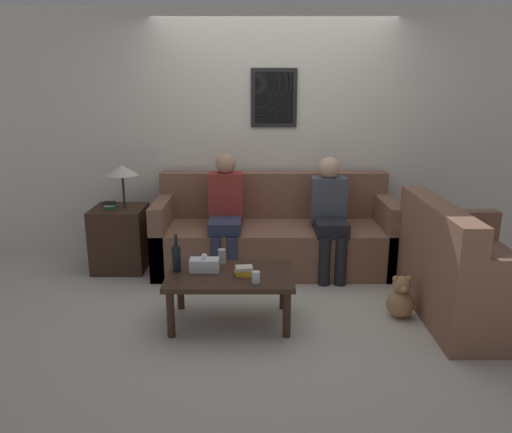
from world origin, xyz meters
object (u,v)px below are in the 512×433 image
Objects in this scene: wine_bottle at (177,257)px; coffee_table at (231,281)px; couch_main at (275,236)px; drinking_glass at (257,277)px; couch_side at (470,278)px; teddy_bear at (402,299)px; person_left at (227,209)px; person_right at (331,211)px.

coffee_table is at bearing -7.81° from wine_bottle.
couch_main is 26.86× the size of drinking_glass.
couch_side is at bearing 3.56° from coffee_table.
wine_bottle is 3.41× the size of drinking_glass.
couch_main is 1.33m from coffee_table.
teddy_bear is at bearing 0.99° from wine_bottle.
wine_bottle is 0.26× the size of person_left.
couch_main is 1.47m from wine_bottle.
couch_side is 1.42× the size of coffee_table.
coffee_table is at bearing -85.09° from person_left.
couch_side reaches higher than coffee_table.
person_left is 1.03× the size of person_right.
person_left reaches higher than wine_bottle.
coffee_table is 0.85× the size of person_right.
wine_bottle is at bearing 158.91° from drinking_glass.
teddy_bear is at bearing 3.70° from coffee_table.
couch_main is at bearing 82.58° from drinking_glass.
teddy_bear is (1.18, 0.27, -0.30)m from drinking_glass.
wine_bottle reaches higher than drinking_glass.
person_left reaches higher than drinking_glass.
teddy_bear is at bearing 93.21° from couch_side.
person_left is (-0.49, -0.16, 0.32)m from couch_main.
couch_main is at bearing 56.07° from wine_bottle.
couch_main is 1.71× the size of couch_side.
couch_main is 0.65m from person_right.
couch_side is (1.53, -1.15, 0.00)m from couch_main.
person_right is at bearing 46.42° from couch_side.
wine_bottle is at bearing -179.01° from teddy_bear.
person_left is (0.33, 1.05, 0.13)m from wine_bottle.
person_left is (-2.02, 0.99, 0.32)m from couch_side.
coffee_table is (-0.39, -1.27, 0.03)m from couch_main.
couch_side is at bearing 9.97° from drinking_glass.
drinking_glass is 0.08× the size of person_right.
couch_main reaches higher than drinking_glass.
couch_side is at bearing -26.04° from person_left.
drinking_glass is 0.08× the size of person_left.
wine_bottle is at bearing 91.51° from couch_side.
drinking_glass is (0.20, -0.18, 0.10)m from coffee_table.
person_right is at bearing 49.23° from coffee_table.
person_left is 1.02m from person_right.
couch_main reaches higher than teddy_bear.
couch_main is 0.60m from person_left.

